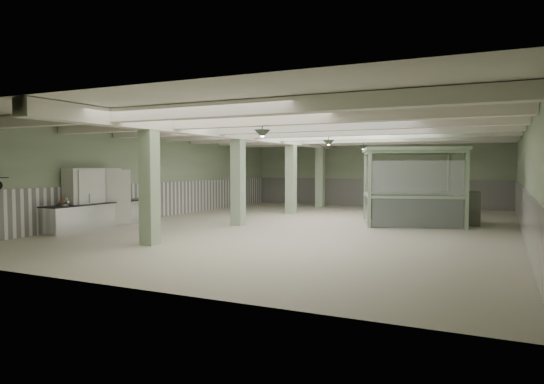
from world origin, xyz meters
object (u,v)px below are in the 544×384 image
at_px(guard_booth, 412,174).
at_px(prep_counter, 103,215).
at_px(walkin_cooler, 94,200).
at_px(filing_cabinet, 474,208).

bearing_deg(guard_booth, prep_counter, -167.03).
xyz_separation_m(walkin_cooler, guard_booth, (9.89, 6.10, 0.89)).
relative_size(walkin_cooler, guard_booth, 0.52).
height_order(prep_counter, walkin_cooler, walkin_cooler).
distance_m(guard_booth, filing_cabinet, 2.54).
height_order(prep_counter, filing_cabinet, filing_cabinet).
relative_size(prep_counter, filing_cabinet, 3.78).
relative_size(walkin_cooler, filing_cabinet, 1.74).
bearing_deg(walkin_cooler, filing_cabinet, 28.49).
bearing_deg(guard_booth, filing_cabinet, -5.80).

